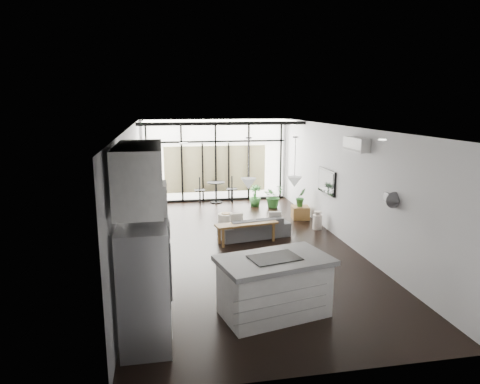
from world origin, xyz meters
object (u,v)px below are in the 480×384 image
object	(u,v)px
console_bench	(247,233)
fridge	(145,289)
tv	(327,181)
pouf	(226,220)
island	(274,286)
milk_can	(318,220)
sofa	(254,224)

from	to	relation	value
console_bench	fridge	bearing A→B (deg)	-128.40
tv	pouf	bearing A→B (deg)	164.78
island	tv	xyz separation A→B (m)	(2.58, 4.37, 0.82)
fridge	milk_can	xyz separation A→B (m)	(4.36, 4.95, -0.62)
console_bench	milk_can	size ratio (longest dim) A/B	3.10
fridge	sofa	distance (m)	5.26
pouf	milk_can	distance (m)	2.49
milk_can	sofa	bearing A→B (deg)	-168.66
tv	console_bench	bearing A→B (deg)	-161.79
sofa	console_bench	bearing A→B (deg)	45.04
island	milk_can	world-z (taller)	island
island	fridge	distance (m)	2.10
sofa	milk_can	distance (m)	1.86
sofa	console_bench	distance (m)	0.49
sofa	pouf	xyz separation A→B (m)	(-0.56, 1.07, -0.17)
fridge	console_bench	distance (m)	4.80
sofa	milk_can	bearing A→B (deg)	-178.92
island	pouf	bearing A→B (deg)	76.93
tv	sofa	bearing A→B (deg)	-169.87
island	milk_can	bearing A→B (deg)	48.31
island	pouf	world-z (taller)	island
island	console_bench	size ratio (longest dim) A/B	1.14
pouf	tv	size ratio (longest dim) A/B	0.40
island	sofa	xyz separation A→B (m)	(0.55, 4.01, -0.13)
fridge	tv	world-z (taller)	fridge
island	fridge	xyz separation A→B (m)	(-1.98, -0.58, 0.39)
console_bench	island	bearing A→B (deg)	-104.47
fridge	milk_can	world-z (taller)	fridge
pouf	milk_can	bearing A→B (deg)	-16.44
island	sofa	bearing A→B (deg)	68.96
sofa	tv	size ratio (longest dim) A/B	1.61
fridge	milk_can	bearing A→B (deg)	48.67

